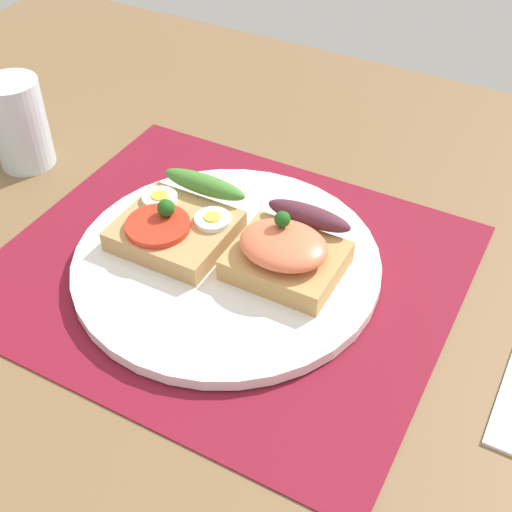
% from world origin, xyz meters
% --- Properties ---
extents(ground_plane, '(1.20, 0.90, 0.03)m').
position_xyz_m(ground_plane, '(0.00, 0.00, -0.02)').
color(ground_plane, brown).
extents(placemat, '(0.40, 0.35, 0.00)m').
position_xyz_m(placemat, '(0.00, 0.00, 0.00)').
color(placemat, maroon).
rests_on(placemat, ground_plane).
extents(plate, '(0.28, 0.28, 0.01)m').
position_xyz_m(plate, '(0.00, 0.00, 0.01)').
color(plate, white).
rests_on(plate, placemat).
extents(sandwich_egg_tomato, '(0.10, 0.11, 0.04)m').
position_xyz_m(sandwich_egg_tomato, '(-0.05, 0.01, 0.03)').
color(sandwich_egg_tomato, tan).
rests_on(sandwich_egg_tomato, plate).
extents(sandwich_salmon, '(0.09, 0.09, 0.06)m').
position_xyz_m(sandwich_salmon, '(0.05, 0.01, 0.03)').
color(sandwich_salmon, tan).
rests_on(sandwich_salmon, plate).
extents(drinking_glass, '(0.06, 0.06, 0.10)m').
position_xyz_m(drinking_glass, '(-0.28, 0.05, 0.05)').
color(drinking_glass, silver).
rests_on(drinking_glass, ground_plane).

